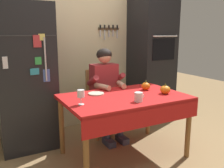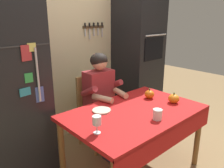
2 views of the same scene
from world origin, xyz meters
The scene contains 12 objects.
ground_plane centered at (0.00, 0.00, 0.00)m, with size 10.00×10.00×0.00m, color #93754C.
back_wall_assembly centered at (0.05, 1.35, 1.30)m, with size 3.70×0.13×2.60m.
refrigerator centered at (-0.95, 0.96, 0.90)m, with size 0.68×0.71×1.80m.
wall_oven centered at (1.05, 1.00, 1.05)m, with size 0.60×0.64×2.10m.
dining_table centered at (0.00, 0.08, 0.66)m, with size 1.40×0.90×0.74m.
chair_behind_person centered at (0.06, 0.87, 0.51)m, with size 0.40×0.40×0.93m.
seated_person centered at (0.06, 0.68, 0.74)m, with size 0.47×0.55×1.25m.
coffee_mug centered at (0.01, -0.18, 0.79)m, with size 0.12×0.09×0.10m.
wine_glass centered at (-0.57, 0.00, 0.85)m, with size 0.07×0.07×0.15m.
pumpkin_large centered at (0.48, -0.05, 0.79)m, with size 0.12×0.12×0.12m.
pumpkin_medium centered at (0.39, 0.22, 0.79)m, with size 0.11×0.11×0.12m.
serving_tray centered at (-0.26, 0.31, 0.75)m, with size 0.19×0.19×0.02m, color beige.
Camera 1 is at (-1.40, -2.23, 1.45)m, focal length 39.06 mm.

